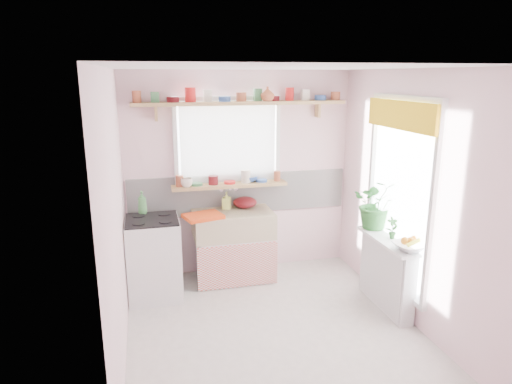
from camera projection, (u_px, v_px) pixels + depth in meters
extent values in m
plane|color=silver|center=(274.00, 331.00, 4.47)|extent=(3.20, 3.20, 0.00)
plane|color=white|center=(277.00, 67.00, 3.84)|extent=(3.20, 3.20, 0.00)
plane|color=#FDD4DD|center=(240.00, 174.00, 5.66)|extent=(2.80, 0.00, 2.80)
plane|color=#FDD4DD|center=(353.00, 286.00, 2.65)|extent=(2.80, 0.00, 2.80)
plane|color=#FDD4DD|center=(116.00, 221.00, 3.83)|extent=(0.00, 3.20, 3.20)
plane|color=#FDD4DD|center=(412.00, 200.00, 4.48)|extent=(0.00, 3.20, 3.20)
cube|color=white|center=(240.00, 193.00, 5.71)|extent=(2.74, 0.03, 0.50)
cube|color=pink|center=(240.00, 209.00, 5.76)|extent=(2.74, 0.02, 0.12)
cube|color=white|center=(227.00, 142.00, 5.52)|extent=(1.20, 0.01, 1.00)
cube|color=white|center=(228.00, 143.00, 5.46)|extent=(1.15, 0.02, 0.95)
cube|color=white|center=(401.00, 195.00, 4.67)|extent=(0.01, 1.10, 1.90)
cube|color=yellow|center=(400.00, 115.00, 4.45)|extent=(0.03, 1.20, 0.28)
cube|color=white|center=(233.00, 257.00, 5.59)|extent=(0.85, 0.55, 0.55)
cube|color=#E24F42|center=(238.00, 266.00, 5.32)|extent=(0.95, 0.02, 0.53)
cube|color=#C2B48E|center=(233.00, 224.00, 5.48)|extent=(0.95, 0.55, 0.30)
cylinder|color=silver|center=(229.00, 187.00, 5.62)|extent=(0.03, 0.22, 0.03)
cube|color=white|center=(154.00, 259.00, 5.09)|extent=(0.58, 0.58, 0.90)
cube|color=black|center=(152.00, 220.00, 4.97)|extent=(0.56, 0.56, 0.02)
cylinder|color=black|center=(138.00, 223.00, 4.81)|extent=(0.14, 0.14, 0.01)
cylinder|color=black|center=(165.00, 221.00, 4.87)|extent=(0.14, 0.14, 0.01)
cylinder|color=black|center=(139.00, 216.00, 5.07)|extent=(0.14, 0.14, 0.01)
cylinder|color=black|center=(164.00, 214.00, 5.13)|extent=(0.14, 0.14, 0.01)
cube|color=white|center=(387.00, 274.00, 4.86)|extent=(0.15, 0.90, 0.75)
cube|color=white|center=(387.00, 241.00, 4.76)|extent=(0.22, 0.95, 0.03)
cube|color=tan|center=(230.00, 185.00, 5.54)|extent=(1.40, 0.22, 0.04)
cube|color=tan|center=(241.00, 103.00, 5.32)|extent=(2.52, 0.24, 0.04)
cylinder|color=#A55133|center=(137.00, 97.00, 5.03)|extent=(0.11, 0.11, 0.12)
cylinder|color=#3F7F4C|center=(155.00, 97.00, 5.07)|extent=(0.11, 0.11, 0.12)
cylinder|color=#590F14|center=(173.00, 100.00, 5.13)|extent=(0.11, 0.11, 0.06)
cylinder|color=red|center=(190.00, 97.00, 5.16)|extent=(0.11, 0.11, 0.12)
cylinder|color=silver|center=(208.00, 96.00, 5.21)|extent=(0.11, 0.11, 0.12)
cylinder|color=#3359A5|center=(225.00, 99.00, 5.26)|extent=(0.11, 0.11, 0.06)
cylinder|color=#A55133|center=(241.00, 96.00, 5.30)|extent=(0.11, 0.11, 0.12)
cylinder|color=#3F7F4C|center=(258.00, 96.00, 5.35)|extent=(0.11, 0.11, 0.12)
cylinder|color=#590F14|center=(274.00, 98.00, 5.40)|extent=(0.11, 0.11, 0.06)
cylinder|color=red|center=(290.00, 96.00, 5.44)|extent=(0.11, 0.11, 0.12)
cylinder|color=silver|center=(305.00, 95.00, 5.48)|extent=(0.11, 0.11, 0.12)
cylinder|color=#3359A5|center=(320.00, 98.00, 5.54)|extent=(0.11, 0.11, 0.06)
cylinder|color=#A55133|center=(335.00, 95.00, 5.58)|extent=(0.11, 0.11, 0.12)
cylinder|color=#A55133|center=(178.00, 181.00, 5.38)|extent=(0.11, 0.11, 0.12)
cylinder|color=#3F7F4C|center=(195.00, 181.00, 5.42)|extent=(0.11, 0.11, 0.12)
cylinder|color=#590F14|center=(213.00, 182.00, 5.48)|extent=(0.11, 0.11, 0.06)
cylinder|color=red|center=(230.00, 179.00, 5.52)|extent=(0.11, 0.11, 0.12)
cylinder|color=silver|center=(246.00, 178.00, 5.57)|extent=(0.11, 0.11, 0.12)
cylinder|color=#3359A5|center=(263.00, 179.00, 5.62)|extent=(0.11, 0.11, 0.06)
cylinder|color=#A55133|center=(279.00, 176.00, 5.66)|extent=(0.11, 0.11, 0.12)
cube|color=#E64514|center=(203.00, 216.00, 5.21)|extent=(0.49, 0.41, 0.04)
ellipsoid|color=#580F14|center=(245.00, 202.00, 5.62)|extent=(0.36, 0.36, 0.13)
imported|color=#2D712E|center=(377.00, 203.00, 5.04)|extent=(0.64, 0.60, 0.57)
imported|color=silver|center=(410.00, 247.00, 4.44)|extent=(0.35, 0.35, 0.08)
imported|color=#255A24|center=(392.00, 228.00, 4.75)|extent=(0.13, 0.10, 0.23)
imported|color=#D2E465|center=(227.00, 200.00, 5.55)|extent=(0.12, 0.13, 0.21)
imported|color=white|center=(187.00, 183.00, 5.34)|extent=(0.18, 0.18, 0.11)
imported|color=#2E4F97|center=(249.00, 179.00, 5.64)|extent=(0.27, 0.27, 0.07)
imported|color=#B65D38|center=(268.00, 94.00, 5.31)|extent=(0.20, 0.20, 0.17)
imported|color=#468D4A|center=(142.00, 203.00, 5.12)|extent=(0.13, 0.13, 0.27)
sphere|color=orange|center=(411.00, 241.00, 4.43)|extent=(0.08, 0.08, 0.08)
sphere|color=orange|center=(414.00, 240.00, 4.47)|extent=(0.08, 0.08, 0.08)
sphere|color=orange|center=(405.00, 241.00, 4.44)|extent=(0.08, 0.08, 0.08)
cylinder|color=yellow|center=(416.00, 242.00, 4.39)|extent=(0.18, 0.04, 0.10)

